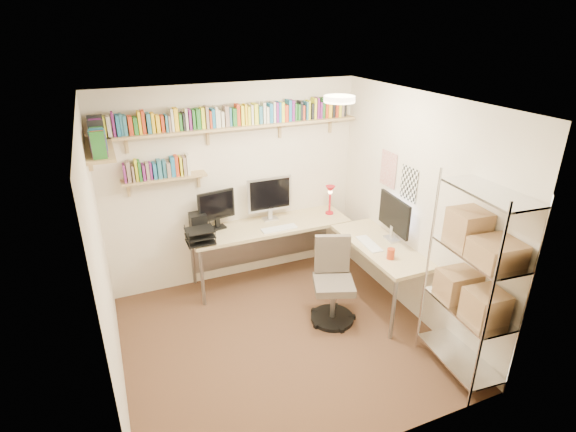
% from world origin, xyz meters
% --- Properties ---
extents(ground, '(3.20, 3.20, 0.00)m').
position_xyz_m(ground, '(0.00, 0.00, 0.00)').
color(ground, '#40241B').
rests_on(ground, ground).
extents(room_shell, '(3.24, 3.04, 2.52)m').
position_xyz_m(room_shell, '(0.00, 0.00, 1.55)').
color(room_shell, beige).
rests_on(room_shell, ground).
extents(wall_shelves, '(3.12, 1.09, 0.80)m').
position_xyz_m(wall_shelves, '(-0.41, 1.30, 2.03)').
color(wall_shelves, tan).
rests_on(wall_shelves, ground).
extents(corner_desk, '(2.41, 2.04, 1.36)m').
position_xyz_m(corner_desk, '(0.50, 0.95, 0.78)').
color(corner_desk, '#CFC187').
rests_on(corner_desk, ground).
extents(office_chair, '(0.56, 0.56, 0.98)m').
position_xyz_m(office_chair, '(0.69, 0.14, 0.41)').
color(office_chair, black).
rests_on(office_chair, ground).
extents(wire_rack, '(0.49, 0.88, 1.96)m').
position_xyz_m(wire_rack, '(1.42, -1.09, 1.12)').
color(wire_rack, silver).
rests_on(wire_rack, ground).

